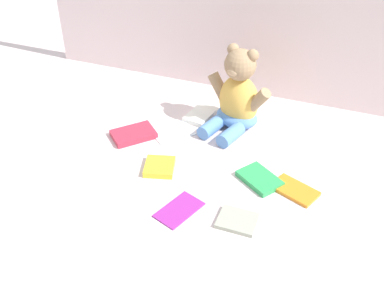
{
  "coord_description": "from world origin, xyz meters",
  "views": [
    {
      "loc": [
        0.42,
        -1.13,
        0.9
      ],
      "look_at": [
        0.02,
        -0.1,
        0.1
      ],
      "focal_mm": 44.57,
      "sensor_mm": 36.0,
      "label": 1
    }
  ],
  "objects_px": {
    "book_case_3": "(237,221)",
    "book_case_4": "(134,134)",
    "teddy_bear": "(237,98)",
    "book_case_1": "(295,190)",
    "book_case_2": "(179,209)",
    "book_case_0": "(201,115)",
    "book_case_6": "(173,131)",
    "book_case_7": "(260,179)",
    "book_case_5": "(160,167)"
  },
  "relations": [
    {
      "from": "book_case_3",
      "to": "book_case_4",
      "type": "relative_size",
      "value": 0.74
    },
    {
      "from": "teddy_bear",
      "to": "book_case_4",
      "type": "distance_m",
      "value": 0.36
    },
    {
      "from": "book_case_1",
      "to": "book_case_2",
      "type": "height_order",
      "value": "book_case_1"
    },
    {
      "from": "book_case_0",
      "to": "book_case_6",
      "type": "relative_size",
      "value": 0.95
    },
    {
      "from": "teddy_bear",
      "to": "book_case_7",
      "type": "relative_size",
      "value": 2.29
    },
    {
      "from": "book_case_0",
      "to": "book_case_3",
      "type": "bearing_deg",
      "value": -49.31
    },
    {
      "from": "teddy_bear",
      "to": "book_case_0",
      "type": "relative_size",
      "value": 2.26
    },
    {
      "from": "book_case_5",
      "to": "book_case_6",
      "type": "bearing_deg",
      "value": 85.55
    },
    {
      "from": "book_case_7",
      "to": "teddy_bear",
      "type": "bearing_deg",
      "value": -115.8
    },
    {
      "from": "book_case_4",
      "to": "book_case_7",
      "type": "xyz_separation_m",
      "value": [
        0.44,
        -0.08,
        -0.0
      ]
    },
    {
      "from": "book_case_0",
      "to": "book_case_4",
      "type": "relative_size",
      "value": 0.91
    },
    {
      "from": "book_case_2",
      "to": "book_case_4",
      "type": "height_order",
      "value": "book_case_4"
    },
    {
      "from": "book_case_0",
      "to": "book_case_3",
      "type": "relative_size",
      "value": 1.24
    },
    {
      "from": "book_case_1",
      "to": "book_case_5",
      "type": "height_order",
      "value": "book_case_5"
    },
    {
      "from": "book_case_4",
      "to": "book_case_5",
      "type": "bearing_deg",
      "value": 2.54
    },
    {
      "from": "book_case_7",
      "to": "book_case_4",
      "type": "bearing_deg",
      "value": -65.31
    },
    {
      "from": "book_case_1",
      "to": "book_case_4",
      "type": "relative_size",
      "value": 0.93
    },
    {
      "from": "teddy_bear",
      "to": "book_case_1",
      "type": "distance_m",
      "value": 0.38
    },
    {
      "from": "book_case_3",
      "to": "book_case_0",
      "type": "bearing_deg",
      "value": -149.69
    },
    {
      "from": "book_case_2",
      "to": "book_case_1",
      "type": "bearing_deg",
      "value": -125.59
    },
    {
      "from": "book_case_1",
      "to": "book_case_6",
      "type": "distance_m",
      "value": 0.46
    },
    {
      "from": "book_case_0",
      "to": "book_case_1",
      "type": "distance_m",
      "value": 0.47
    },
    {
      "from": "teddy_bear",
      "to": "book_case_0",
      "type": "bearing_deg",
      "value": -166.66
    },
    {
      "from": "book_case_3",
      "to": "book_case_7",
      "type": "relative_size",
      "value": 0.82
    },
    {
      "from": "book_case_1",
      "to": "book_case_4",
      "type": "height_order",
      "value": "book_case_4"
    },
    {
      "from": "teddy_bear",
      "to": "book_case_0",
      "type": "xyz_separation_m",
      "value": [
        -0.13,
        0.01,
        -0.1
      ]
    },
    {
      "from": "book_case_4",
      "to": "book_case_6",
      "type": "height_order",
      "value": "book_case_4"
    },
    {
      "from": "teddy_bear",
      "to": "book_case_2",
      "type": "distance_m",
      "value": 0.47
    },
    {
      "from": "book_case_4",
      "to": "book_case_1",
      "type": "bearing_deg",
      "value": 34.28
    },
    {
      "from": "teddy_bear",
      "to": "book_case_1",
      "type": "xyz_separation_m",
      "value": [
        0.25,
        -0.27,
        -0.1
      ]
    },
    {
      "from": "teddy_bear",
      "to": "book_case_4",
      "type": "xyz_separation_m",
      "value": [
        -0.29,
        -0.18,
        -0.1
      ]
    },
    {
      "from": "book_case_3",
      "to": "book_case_6",
      "type": "relative_size",
      "value": 0.77
    },
    {
      "from": "teddy_bear",
      "to": "book_case_5",
      "type": "height_order",
      "value": "teddy_bear"
    },
    {
      "from": "book_case_3",
      "to": "book_case_7",
      "type": "distance_m",
      "value": 0.18
    },
    {
      "from": "book_case_3",
      "to": "book_case_5",
      "type": "height_order",
      "value": "book_case_5"
    },
    {
      "from": "book_case_3",
      "to": "book_case_6",
      "type": "bearing_deg",
      "value": -135.66
    },
    {
      "from": "book_case_5",
      "to": "book_case_7",
      "type": "relative_size",
      "value": 0.74
    },
    {
      "from": "book_case_2",
      "to": "book_case_3",
      "type": "xyz_separation_m",
      "value": [
        0.16,
        0.01,
        0.0
      ]
    },
    {
      "from": "book_case_7",
      "to": "book_case_0",
      "type": "bearing_deg",
      "value": -99.54
    },
    {
      "from": "book_case_2",
      "to": "book_case_5",
      "type": "xyz_separation_m",
      "value": [
        -0.12,
        0.14,
        0.0
      ]
    },
    {
      "from": "book_case_0",
      "to": "book_case_6",
      "type": "xyz_separation_m",
      "value": [
        -0.05,
        -0.12,
        -0.0
      ]
    },
    {
      "from": "book_case_2",
      "to": "book_case_6",
      "type": "distance_m",
      "value": 0.37
    },
    {
      "from": "book_case_5",
      "to": "book_case_6",
      "type": "height_order",
      "value": "book_case_5"
    },
    {
      "from": "book_case_0",
      "to": "book_case_2",
      "type": "relative_size",
      "value": 0.95
    },
    {
      "from": "book_case_0",
      "to": "book_case_2",
      "type": "xyz_separation_m",
      "value": [
        0.11,
        -0.46,
        -0.0
      ]
    },
    {
      "from": "book_case_0",
      "to": "book_case_1",
      "type": "height_order",
      "value": "book_case_0"
    },
    {
      "from": "book_case_1",
      "to": "book_case_6",
      "type": "relative_size",
      "value": 0.96
    },
    {
      "from": "book_case_6",
      "to": "book_case_3",
      "type": "bearing_deg",
      "value": 176.33
    },
    {
      "from": "teddy_bear",
      "to": "book_case_7",
      "type": "bearing_deg",
      "value": -43.37
    },
    {
      "from": "book_case_0",
      "to": "book_case_3",
      "type": "xyz_separation_m",
      "value": [
        0.27,
        -0.45,
        -0.0
      ]
    }
  ]
}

